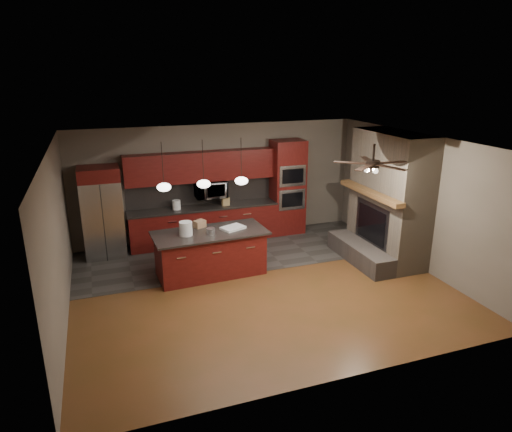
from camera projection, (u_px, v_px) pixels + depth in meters
name	position (u px, v px, depth m)	size (l,w,h in m)	color
ground	(261.00, 286.00, 8.90)	(7.00, 7.00, 0.00)	brown
ceiling	(261.00, 143.00, 8.04)	(7.00, 6.00, 0.02)	white
back_wall	(219.00, 182.00, 11.16)	(7.00, 0.02, 2.80)	#6E6358
right_wall	(417.00, 201.00, 9.58)	(0.02, 6.00, 2.80)	#6E6358
left_wall	(57.00, 240.00, 7.36)	(0.02, 6.00, 2.80)	#6E6358
slate_tile_patch	(234.00, 252.00, 10.51)	(7.00, 2.40, 0.01)	#363431
fireplace_column	(387.00, 202.00, 9.82)	(1.30, 2.10, 2.80)	#786A56
back_cabinetry	(203.00, 206.00, 10.93)	(3.59, 0.64, 2.20)	#5F1411
oven_tower	(288.00, 187.00, 11.49)	(0.80, 0.63, 2.38)	#5F1411
microwave	(211.00, 189.00, 10.88)	(0.73, 0.41, 0.50)	silver
refrigerator	(102.00, 212.00, 10.06)	(0.87, 0.75, 2.04)	silver
kitchen_island	(210.00, 253.00, 9.28)	(2.32, 1.14, 0.92)	#5F1411
white_bucket	(186.00, 229.00, 8.92)	(0.26, 0.26, 0.28)	silver
paint_can	(211.00, 231.00, 9.03)	(0.17, 0.17, 0.11)	#B2B2B7
paint_tray	(233.00, 228.00, 9.32)	(0.46, 0.32, 0.05)	silver
cardboard_box	(200.00, 224.00, 9.40)	(0.23, 0.17, 0.15)	#926C4B
counter_bucket	(176.00, 205.00, 10.66)	(0.19, 0.19, 0.22)	white
counter_box	(225.00, 201.00, 10.99)	(0.17, 0.14, 0.19)	tan
pendant_left	(164.00, 187.00, 8.40)	(0.26, 0.26, 0.92)	black
pendant_center	(204.00, 184.00, 8.64)	(0.26, 0.26, 0.92)	black
pendant_right	(241.00, 181.00, 8.87)	(0.26, 0.26, 0.92)	black
ceiling_fan	(373.00, 163.00, 7.99)	(1.27, 1.33, 0.41)	black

